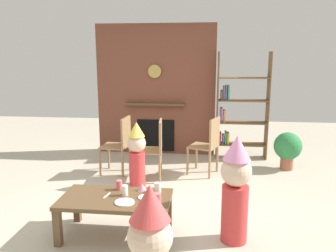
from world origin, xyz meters
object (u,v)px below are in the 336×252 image
Objects in this scene: coffee_table at (116,203)px; paper_cup_center at (158,187)px; child_by_the_chairs at (137,153)px; dining_chair_left at (120,142)px; paper_cup_near_left at (125,190)px; dining_chair_middle at (154,146)px; potted_plant_tall at (288,148)px; birthday_cake_slice at (142,187)px; paper_cup_near_right at (119,185)px; dining_chair_right at (209,143)px; child_in_pink at (236,187)px; paper_plate_rear at (125,202)px; bookshelf at (238,110)px; paper_cup_far_left at (157,198)px; paper_plate_front at (146,197)px.

paper_cup_center is (0.41, 0.18, 0.12)m from coffee_table.
child_by_the_chairs reaches higher than dining_chair_left.
dining_chair_middle reaches higher than paper_cup_near_left.
child_by_the_chairs is at bearing 92.17° from coffee_table.
potted_plant_tall is (2.15, 2.28, -0.10)m from paper_cup_near_left.
birthday_cake_slice is at bearing 88.26° from dining_chair_middle.
paper_cup_near_right is at bearing 177.35° from paper_cup_center.
child_in_pink is at bearing 117.66° from dining_chair_right.
dining_chair_left reaches higher than paper_cup_near_right.
paper_cup_near_left is at bearing 82.56° from dining_chair_middle.
child_by_the_chairs reaches higher than paper_cup_near_right.
dining_chair_right is at bearing 61.31° from paper_cup_near_right.
potted_plant_tall reaches higher than paper_plate_rear.
bookshelf is 1.75× the size of child_in_pink.
dining_chair_right is at bearing 72.97° from paper_cup_center.
child_in_pink is (1.21, -0.18, 0.11)m from paper_cup_near_right.
dining_chair_right is (0.95, 1.97, 0.16)m from coffee_table.
child_by_the_chairs is at bearing 95.94° from paper_cup_near_left.
paper_cup_far_left is 0.77m from child_in_pink.
dining_chair_right reaches higher than paper_plate_front.
paper_plate_rear is 3.24m from potted_plant_tall.
paper_plate_front is at bearing 92.33° from dining_chair_right.
paper_cup_near_right is 0.42m from paper_cup_center.
bookshelf reaches higher than birthday_cake_slice.
child_by_the_chairs is at bearing 96.72° from paper_plate_rear.
dining_chair_middle is at bearing -58.84° from child_in_pink.
dining_chair_middle is (0.15, 1.68, 0.16)m from coffee_table.
child_in_pink reaches higher than paper_plate_front.
child_in_pink is 1.82m from child_by_the_chairs.
bookshelf is 2.03× the size of child_by_the_chairs.
paper_cup_near_left is (0.08, 0.06, 0.12)m from coffee_table.
paper_cup_center is at bearing -111.06° from bookshelf.
bookshelf is at bearing 63.46° from coffee_table.
coffee_table is at bearing 171.91° from paper_cup_far_left.
paper_plate_front is 0.21m from birthday_cake_slice.
child_in_pink is 1.96m from dining_chair_right.
paper_cup_near_left is at bearing -159.04° from paper_cup_center.
dining_chair_right reaches higher than coffee_table.
coffee_table is at bearing -144.11° from paper_cup_near_left.
dining_chair_right is (1.37, 0.11, 0.00)m from dining_chair_left.
paper_cup_far_left is 1.50m from child_by_the_chairs.
paper_cup_near_right reaches higher than paper_plate_front.
paper_cup_near_left is at bearing 35.89° from coffee_table.
coffee_table is 10.35× the size of paper_cup_near_left.
child_by_the_chairs is at bearing -133.78° from bookshelf.
dining_chair_right is (0.72, 1.76, 0.05)m from birthday_cake_slice.
child_in_pink is at bearing 6.64° from paper_cup_far_left.
paper_cup_near_left is 0.12× the size of dining_chair_middle.
paper_cup_center is 1.02× the size of birthday_cake_slice.
bookshelf is 3.03m from birthday_cake_slice.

